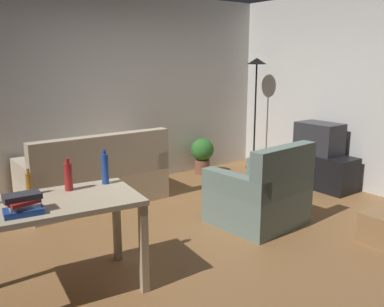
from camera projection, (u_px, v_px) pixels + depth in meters
name	position (u px, v px, depth m)	size (l,w,h in m)	color
ground_plane	(213.00, 233.00, 4.42)	(5.20, 4.40, 0.02)	olive
wall_rear	(114.00, 91.00, 5.84)	(5.20, 0.10, 2.70)	silver
wall_right	(362.00, 92.00, 5.64)	(0.10, 4.40, 2.70)	silver
couch	(95.00, 180.00, 5.23)	(1.74, 0.84, 0.92)	beige
tv_stand	(317.00, 170.00, 5.97)	(0.44, 1.10, 0.48)	black
tv	(319.00, 138.00, 5.87)	(0.41, 0.60, 0.44)	#2D2D33
torchiere_lamp	(256.00, 83.00, 6.71)	(0.32, 0.32, 1.81)	black
desk	(58.00, 214.00, 3.15)	(1.28, 0.85, 0.76)	#C6B28E
potted_plant	(202.00, 153.00, 6.62)	(0.36, 0.36, 0.57)	brown
armchair	(261.00, 196.00, 4.58)	(0.97, 0.91, 0.92)	slate
bottle_amber	(29.00, 184.00, 3.22)	(0.05, 0.05, 0.21)	#9E6019
bottle_red	(68.00, 176.00, 3.32)	(0.07, 0.07, 0.26)	#AD2323
bottle_blue	(105.00, 168.00, 3.50)	(0.06, 0.06, 0.30)	#2347A3
book_stack	(23.00, 204.00, 2.83)	(0.27, 0.20, 0.14)	navy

